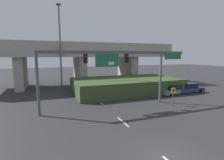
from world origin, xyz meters
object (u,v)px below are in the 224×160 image
at_px(signal_gantry, 116,62).
at_px(parked_sedan_near_right, 173,90).
at_px(parked_sedan_mid_right, 189,88).
at_px(speed_limit_sign, 173,94).
at_px(highway_light_pole_near, 60,46).

xyz_separation_m(signal_gantry, parked_sedan_near_right, (10.51, 3.22, -4.45)).
bearing_deg(signal_gantry, parked_sedan_mid_right, 13.47).
relative_size(signal_gantry, parked_sedan_near_right, 3.52).
height_order(signal_gantry, speed_limit_sign, signal_gantry).
relative_size(speed_limit_sign, parked_sedan_mid_right, 0.46).
distance_m(signal_gantry, highway_light_pole_near, 12.50).
relative_size(parked_sedan_near_right, parked_sedan_mid_right, 1.04).
xyz_separation_m(parked_sedan_near_right, parked_sedan_mid_right, (3.26, 0.08, 0.01)).
xyz_separation_m(signal_gantry, parked_sedan_mid_right, (13.77, 3.30, -4.43)).
height_order(speed_limit_sign, parked_sedan_near_right, speed_limit_sign).
bearing_deg(highway_light_pole_near, speed_limit_sign, -48.81).
bearing_deg(highway_light_pole_near, signal_gantry, -66.38).
height_order(speed_limit_sign, highway_light_pole_near, highway_light_pole_near).
distance_m(highway_light_pole_near, parked_sedan_near_right, 18.61).
bearing_deg(speed_limit_sign, highway_light_pole_near, 131.19).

